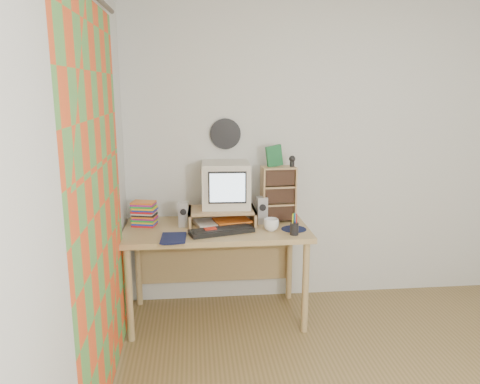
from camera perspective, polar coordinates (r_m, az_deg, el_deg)
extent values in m
plane|color=silver|center=(4.03, 11.56, 4.56)|extent=(3.50, 0.00, 3.50)
plane|color=silver|center=(2.20, -20.20, -2.62)|extent=(0.00, 3.50, 3.50)
plane|color=#E24E20|center=(2.67, -16.73, -1.98)|extent=(0.00, 2.20, 2.20)
cylinder|color=black|center=(3.82, -1.79, 7.09)|extent=(0.25, 0.02, 0.25)
cube|color=tan|center=(3.60, -2.91, -4.62)|extent=(1.40, 0.70, 0.04)
cube|color=tan|center=(4.03, -3.10, -8.05)|extent=(1.33, 0.02, 0.41)
cylinder|color=tan|center=(3.50, -13.36, -12.11)|extent=(0.05, 0.05, 0.71)
cylinder|color=tan|center=(3.56, 7.97, -11.44)|extent=(0.05, 0.05, 0.71)
cylinder|color=tan|center=(4.03, -12.31, -8.67)|extent=(0.05, 0.05, 0.71)
cylinder|color=tan|center=(4.08, 6.04, -8.16)|extent=(0.05, 0.05, 0.71)
cube|color=tan|center=(3.67, -6.13, -3.04)|extent=(0.02, 0.30, 0.12)
cube|color=tan|center=(3.70, 1.64, -2.85)|extent=(0.02, 0.30, 0.12)
cube|color=tan|center=(3.67, -2.24, -2.20)|extent=(0.52, 0.30, 0.02)
cube|color=beige|center=(3.68, -1.71, 0.83)|extent=(0.39, 0.39, 0.35)
cube|color=#A7A7AC|center=(3.62, -6.92, -2.71)|extent=(0.08, 0.08, 0.19)
cube|color=#A7A7AC|center=(3.68, 2.67, -2.22)|extent=(0.09, 0.09, 0.21)
cube|color=black|center=(3.45, -2.27, -4.77)|extent=(0.50, 0.29, 0.03)
cube|color=tan|center=(3.72, 4.68, -0.26)|extent=(0.27, 0.16, 0.44)
imported|color=white|center=(3.51, 3.81, -4.00)|extent=(0.13, 0.13, 0.09)
imported|color=#0F153A|center=(3.34, -9.62, -5.44)|extent=(0.22, 0.17, 0.04)
cylinder|color=#101935|center=(3.57, 6.58, -4.51)|extent=(0.21, 0.21, 0.00)
cube|color=red|center=(3.44, -3.64, -4.75)|extent=(0.10, 0.07, 0.04)
cube|color=#1B6033|center=(3.68, 4.19, 4.40)|extent=(0.13, 0.07, 0.16)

